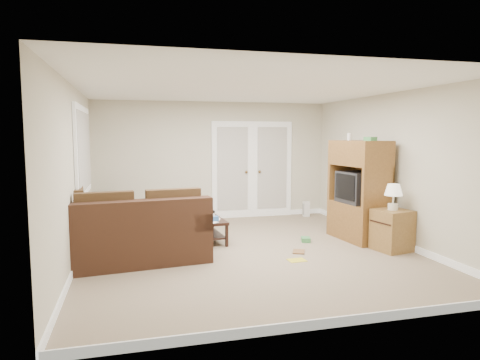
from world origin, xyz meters
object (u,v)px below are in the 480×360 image
object	(u,v)px
tv_armoire	(359,190)
coffee_table	(207,228)
side_cabinet	(392,227)
sectional_sofa	(113,227)

from	to	relation	value
tv_armoire	coffee_table	bearing A→B (deg)	162.30
coffee_table	side_cabinet	xyz separation A→B (m)	(2.69, -1.31, 0.16)
sectional_sofa	side_cabinet	distance (m)	4.37
sectional_sofa	tv_armoire	world-z (taller)	tv_armoire
tv_armoire	side_cabinet	world-z (taller)	tv_armoire
tv_armoire	side_cabinet	xyz separation A→B (m)	(0.15, -0.78, -0.49)
tv_armoire	side_cabinet	distance (m)	0.93
coffee_table	tv_armoire	world-z (taller)	tv_armoire
coffee_table	tv_armoire	distance (m)	2.68
sectional_sofa	tv_armoire	size ratio (longest dim) A/B	1.70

